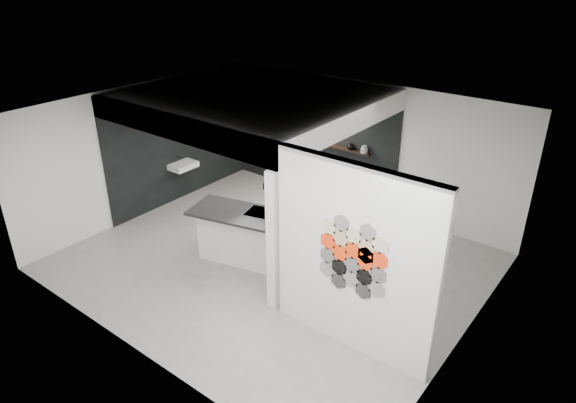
# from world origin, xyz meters

# --- Properties ---
(floor) EXTENTS (7.00, 6.00, 0.01)m
(floor) POSITION_xyz_m (0.00, 0.00, -0.01)
(floor) COLOR gray
(partition_panel) EXTENTS (2.45, 0.15, 2.80)m
(partition_panel) POSITION_xyz_m (2.23, -1.00, 1.40)
(partition_panel) COLOR silver
(partition_panel) RESTS_ON floor
(bay_clad_back) EXTENTS (4.40, 0.04, 2.35)m
(bay_clad_back) POSITION_xyz_m (-1.30, 2.97, 1.18)
(bay_clad_back) COLOR black
(bay_clad_back) RESTS_ON floor
(bay_clad_left) EXTENTS (0.04, 4.00, 2.35)m
(bay_clad_left) POSITION_xyz_m (-3.47, 1.00, 1.18)
(bay_clad_left) COLOR black
(bay_clad_left) RESTS_ON floor
(bulkhead) EXTENTS (4.40, 4.00, 0.40)m
(bulkhead) POSITION_xyz_m (-1.30, 1.00, 2.55)
(bulkhead) COLOR silver
(bulkhead) RESTS_ON corner_column
(corner_column) EXTENTS (0.16, 0.16, 2.35)m
(corner_column) POSITION_xyz_m (0.82, -1.00, 1.18)
(corner_column) COLOR silver
(corner_column) RESTS_ON floor
(fascia_beam) EXTENTS (4.40, 0.16, 0.40)m
(fascia_beam) POSITION_xyz_m (-1.30, -0.92, 2.55)
(fascia_beam) COLOR silver
(fascia_beam) RESTS_ON corner_column
(wall_basin) EXTENTS (0.40, 0.60, 0.12)m
(wall_basin) POSITION_xyz_m (-3.24, 0.80, 0.85)
(wall_basin) COLOR silver
(wall_basin) RESTS_ON bay_clad_left
(display_shelf) EXTENTS (3.00, 0.15, 0.04)m
(display_shelf) POSITION_xyz_m (-1.20, 2.87, 1.30)
(display_shelf) COLOR black
(display_shelf) RESTS_ON bay_clad_back
(kitchen_island) EXTENTS (2.08, 1.29, 1.56)m
(kitchen_island) POSITION_xyz_m (-0.42, -0.25, 0.52)
(kitchen_island) COLOR silver
(kitchen_island) RESTS_ON floor
(stockpot) EXTENTS (0.26, 0.26, 0.18)m
(stockpot) POSITION_xyz_m (-2.38, 2.87, 1.41)
(stockpot) COLOR black
(stockpot) RESTS_ON display_shelf
(kettle) EXTENTS (0.20, 0.20, 0.13)m
(kettle) POSITION_xyz_m (-0.19, 2.87, 1.39)
(kettle) COLOR black
(kettle) RESTS_ON display_shelf
(glass_bowl) EXTENTS (0.16, 0.16, 0.11)m
(glass_bowl) POSITION_xyz_m (0.15, 2.87, 1.37)
(glass_bowl) COLOR gray
(glass_bowl) RESTS_ON display_shelf
(glass_vase) EXTENTS (0.12, 0.12, 0.15)m
(glass_vase) POSITION_xyz_m (0.15, 2.87, 1.40)
(glass_vase) COLOR gray
(glass_vase) RESTS_ON display_shelf
(bottle_dark) EXTENTS (0.06, 0.06, 0.14)m
(bottle_dark) POSITION_xyz_m (-1.69, 2.87, 1.39)
(bottle_dark) COLOR black
(bottle_dark) RESTS_ON display_shelf
(utensil_cup) EXTENTS (0.10, 0.10, 0.10)m
(utensil_cup) POSITION_xyz_m (-1.78, 2.87, 1.37)
(utensil_cup) COLOR black
(utensil_cup) RESTS_ON display_shelf
(hex_tile_cluster) EXTENTS (1.04, 0.02, 1.16)m
(hex_tile_cluster) POSITION_xyz_m (2.26, -1.09, 1.50)
(hex_tile_cluster) COLOR silver
(hex_tile_cluster) RESTS_ON partition_panel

